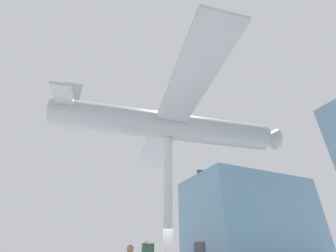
% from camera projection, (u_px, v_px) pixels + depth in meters
% --- Properties ---
extents(glass_pavilion_left, '(8.60, 13.51, 9.54)m').
position_uv_depth(glass_pavilion_left, '(250.00, 221.00, 25.05)').
color(glass_pavilion_left, '#60849E').
rests_on(glass_pavilion_left, ground_plane).
extents(support_pylon_central, '(0.51, 0.51, 7.79)m').
position_uv_depth(support_pylon_central, '(168.00, 201.00, 12.38)').
color(support_pylon_central, '#B7B7BC').
rests_on(support_pylon_central, ground_plane).
extents(suspended_airplane, '(16.62, 15.56, 3.15)m').
position_uv_depth(suspended_airplane, '(171.00, 126.00, 14.78)').
color(suspended_airplane, '#93999E').
rests_on(suspended_airplane, support_pylon_central).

